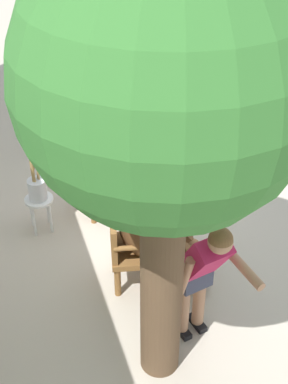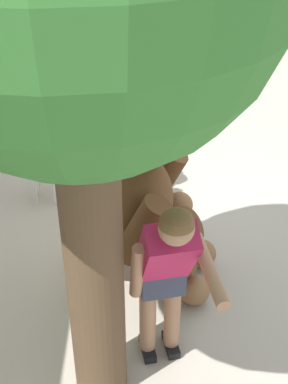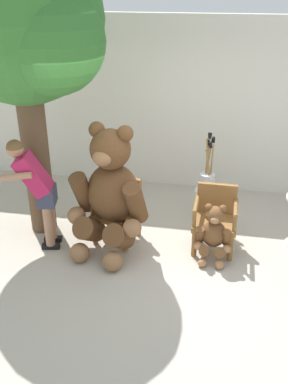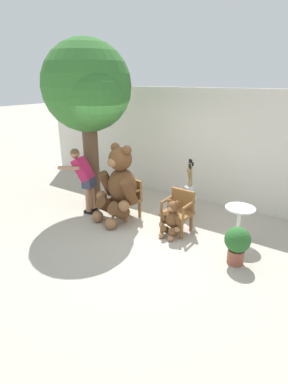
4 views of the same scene
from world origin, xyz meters
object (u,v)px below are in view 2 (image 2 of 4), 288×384
Objects in this scene: teddy_bear_large at (148,196)px; white_stool at (45,171)px; round_side_table at (104,108)px; teddy_bear_small at (148,161)px; potted_plant at (166,104)px; brush_bucket at (41,145)px; person_visitor at (166,269)px; wooden_chair_right at (121,154)px; wooden_chair_left at (115,231)px.

teddy_bear_large is 3.72× the size of white_stool.
teddy_bear_small is at bearing -155.60° from round_side_table.
potted_plant is at bearing -73.80° from round_side_table.
person_visitor is at bearing -151.24° from brush_bucket.
white_stool is at bearing 158.12° from round_side_table.
round_side_table is at bearing -21.88° from brush_bucket.
teddy_bear_large is at bearing -168.51° from wooden_chair_right.
wooden_chair_right is 1.87× the size of white_stool.
potted_plant is (2.70, -0.51, -0.07)m from wooden_chair_left.
teddy_bear_small is at bearing -0.51° from teddy_bear_large.
teddy_bear_large is at bearing -138.24° from white_stool.
teddy_bear_small is at bearing -81.79° from brush_bucket.
teddy_bear_large is 1.41m from teddy_bear_small.
teddy_bear_small is (1.30, -0.28, -0.08)m from wooden_chair_left.
wooden_chair_left is 1.26× the size of potted_plant.
wooden_chair_left reaches higher than round_side_table.
teddy_bear_large is 1.59m from brush_bucket.
teddy_bear_small is 1.69× the size of white_stool.
wooden_chair_left is at bearing 83.01° from teddy_bear_large.
wooden_chair_right is at bearing 89.57° from teddy_bear_small.
person_visitor reaches higher than potted_plant.
wooden_chair_right is 1.20m from round_side_table.
teddy_bear_large is (-0.03, -0.27, 0.38)m from wooden_chair_left.
wooden_chair_left is 1.14m from person_visitor.
wooden_chair_right is 1.11× the size of teddy_bear_small.
teddy_bear_small is at bearing 170.64° from potted_plant.
teddy_bear_small is 0.51× the size of person_visitor.
white_stool is 0.51× the size of brush_bucket.
teddy_bear_small is 1.11m from brush_bucket.
wooden_chair_right is 1.26× the size of potted_plant.
white_stool is at bearing 28.78° from person_visitor.
white_stool is 0.68× the size of potted_plant.
round_side_table is at bearing 5.77° from wooden_chair_left.
wooden_chair_left is 1.30m from wooden_chair_right.
teddy_bear_large is at bearing 6.82° from person_visitor.
teddy_bear_small is 0.86× the size of brush_bucket.
wooden_chair_right is at bearing 159.76° from potted_plant.
brush_bucket is at bearing 34.31° from wooden_chair_left.
teddy_bear_large reaches higher than wooden_chair_left.
teddy_bear_large is 2.21× the size of teddy_bear_small.
teddy_bear_large is 1.91× the size of brush_bucket.
white_stool is 2.02m from potted_plant.
teddy_bear_large reaches higher than teddy_bear_small.
round_side_table reaches higher than white_stool.
round_side_table is at bearing 10.39° from person_visitor.
wooden_chair_left is at bearing 167.77° from teddy_bear_small.
brush_bucket is (2.12, 1.17, -0.24)m from person_visitor.
round_side_table is at bearing 24.40° from teddy_bear_small.
teddy_bear_large is at bearing -168.28° from round_side_table.
teddy_bear_small is 1.29m from round_side_table.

